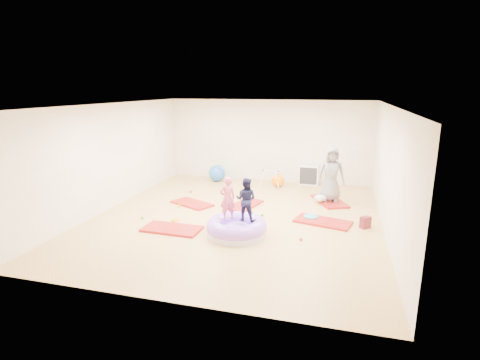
# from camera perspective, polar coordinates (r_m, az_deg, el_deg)

# --- Properties ---
(room) EXTENTS (7.01, 8.01, 2.81)m
(room) POSITION_cam_1_polar(r_m,az_deg,el_deg) (9.16, -0.49, 2.60)
(room) COLOR gold
(room) RESTS_ON ground
(gym_mat_front_left) EXTENTS (1.36, 0.71, 0.06)m
(gym_mat_front_left) POSITION_cam_1_polar(r_m,az_deg,el_deg) (8.84, -10.35, -7.34)
(gym_mat_front_left) COLOR #A92A22
(gym_mat_front_left) RESTS_ON ground
(gym_mat_mid_left) EXTENTS (1.34, 1.06, 0.05)m
(gym_mat_mid_left) POSITION_cam_1_polar(r_m,az_deg,el_deg) (10.62, -7.30, -3.57)
(gym_mat_mid_left) COLOR #A92A22
(gym_mat_mid_left) RESTS_ON ground
(gym_mat_center_back) EXTENTS (0.87, 1.29, 0.05)m
(gym_mat_center_back) POSITION_cam_1_polar(r_m,az_deg,el_deg) (10.42, 0.77, -3.81)
(gym_mat_center_back) COLOR #A92A22
(gym_mat_center_back) RESTS_ON ground
(gym_mat_right) EXTENTS (1.45, 0.97, 0.06)m
(gym_mat_right) POSITION_cam_1_polar(r_m,az_deg,el_deg) (9.36, 12.49, -6.21)
(gym_mat_right) COLOR #A92A22
(gym_mat_right) RESTS_ON ground
(gym_mat_rear_right) EXTENTS (1.16, 1.48, 0.06)m
(gym_mat_rear_right) POSITION_cam_1_polar(r_m,az_deg,el_deg) (11.04, 13.47, -3.15)
(gym_mat_rear_right) COLOR #A92A22
(gym_mat_rear_right) RESTS_ON ground
(inflatable_cushion) EXTENTS (1.35, 1.35, 0.43)m
(inflatable_cushion) POSITION_cam_1_polar(r_m,az_deg,el_deg) (8.36, -0.54, -7.34)
(inflatable_cushion) COLOR silver
(inflatable_cushion) RESTS_ON ground
(child_pink) EXTENTS (0.43, 0.39, 0.98)m
(child_pink) POSITION_cam_1_polar(r_m,az_deg,el_deg) (8.21, -1.92, -2.49)
(child_pink) COLOR #DC536D
(child_pink) RESTS_ON inflatable_cushion
(child_navy) EXTENTS (0.50, 0.40, 0.97)m
(child_navy) POSITION_cam_1_polar(r_m,az_deg,el_deg) (8.15, 0.91, -2.65)
(child_navy) COLOR #161634
(child_navy) RESTS_ON inflatable_cushion
(adult_caregiver) EXTENTS (0.81, 0.58, 1.54)m
(adult_caregiver) POSITION_cam_1_polar(r_m,az_deg,el_deg) (10.82, 13.73, 0.86)
(adult_caregiver) COLOR slate
(adult_caregiver) RESTS_ON gym_mat_rear_right
(infant) EXTENTS (0.35, 0.36, 0.21)m
(infant) POSITION_cam_1_polar(r_m,az_deg,el_deg) (10.79, 12.13, -2.74)
(infant) COLOR #9FBFD1
(infant) RESTS_ON gym_mat_rear_right
(ball_pit_balls) EXTENTS (4.04, 2.97, 0.07)m
(ball_pit_balls) POSITION_cam_1_polar(r_m,az_deg,el_deg) (9.46, -2.78, -5.61)
(ball_pit_balls) COLOR #D49C09
(ball_pit_balls) RESTS_ON ground
(exercise_ball_blue) EXTENTS (0.57, 0.57, 0.57)m
(exercise_ball_blue) POSITION_cam_1_polar(r_m,az_deg,el_deg) (13.07, -3.54, 1.04)
(exercise_ball_blue) COLOR blue
(exercise_ball_blue) RESTS_ON ground
(exercise_ball_orange) EXTENTS (0.42, 0.42, 0.42)m
(exercise_ball_orange) POSITION_cam_1_polar(r_m,az_deg,el_deg) (12.40, 5.84, -0.09)
(exercise_ball_orange) COLOR #FE7D00
(exercise_ball_orange) RESTS_ON ground
(infant_play_gym) EXTENTS (0.69, 0.65, 0.53)m
(infant_play_gym) POSITION_cam_1_polar(r_m,az_deg,el_deg) (12.46, 4.72, 0.69)
(infant_play_gym) COLOR white
(infant_play_gym) RESTS_ON ground
(cube_shelf) EXTENTS (0.66, 0.32, 0.66)m
(cube_shelf) POSITION_cam_1_polar(r_m,az_deg,el_deg) (12.80, 10.42, 0.75)
(cube_shelf) COLOR white
(cube_shelf) RESTS_ON ground
(balance_disc) EXTENTS (0.36, 0.36, 0.08)m
(balance_disc) POSITION_cam_1_polar(r_m,az_deg,el_deg) (9.56, 10.73, -5.62)
(balance_disc) COLOR teal
(balance_disc) RESTS_ON ground
(backpack) EXTENTS (0.28, 0.27, 0.27)m
(backpack) POSITION_cam_1_polar(r_m,az_deg,el_deg) (9.26, 18.56, -6.14)
(backpack) COLOR maroon
(backpack) RESTS_ON ground
(yellow_toy) EXTENTS (0.20, 0.20, 0.03)m
(yellow_toy) POSITION_cam_1_polar(r_m,az_deg,el_deg) (9.42, -9.87, -6.03)
(yellow_toy) COLOR #D49C09
(yellow_toy) RESTS_ON ground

